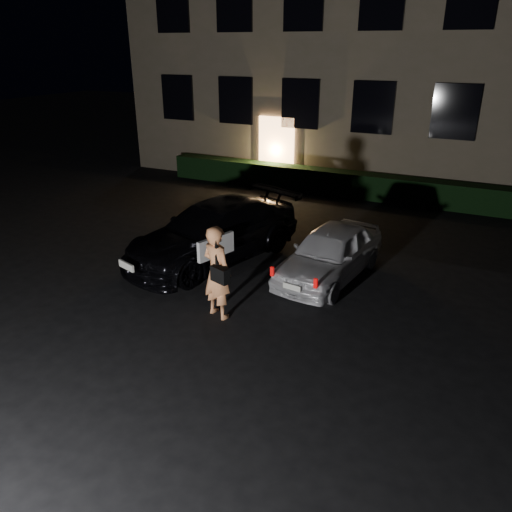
% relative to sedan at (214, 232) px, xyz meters
% --- Properties ---
extents(ground, '(80.00, 80.00, 0.00)m').
position_rel_sedan_xyz_m(ground, '(1.95, -3.56, -0.70)').
color(ground, black).
rests_on(ground, ground).
extents(building, '(20.00, 8.11, 12.00)m').
position_rel_sedan_xyz_m(building, '(1.95, 11.43, 5.30)').
color(building, '#665D49').
rests_on(building, ground).
extents(hedge, '(15.00, 0.70, 0.85)m').
position_rel_sedan_xyz_m(hedge, '(1.95, 6.94, -0.28)').
color(hedge, black).
rests_on(hedge, ground).
extents(sedan, '(3.36, 5.22, 1.41)m').
position_rel_sedan_xyz_m(sedan, '(0.00, 0.00, 0.00)').
color(sedan, black).
rests_on(sedan, ground).
extents(hatch, '(1.89, 3.69, 1.20)m').
position_rel_sedan_xyz_m(hatch, '(2.91, 0.21, -0.10)').
color(hatch, silver).
rests_on(hatch, ground).
extents(man, '(0.79, 0.66, 1.88)m').
position_rel_sedan_xyz_m(man, '(1.50, -2.44, 0.24)').
color(man, '#FF9F62').
rests_on(man, ground).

